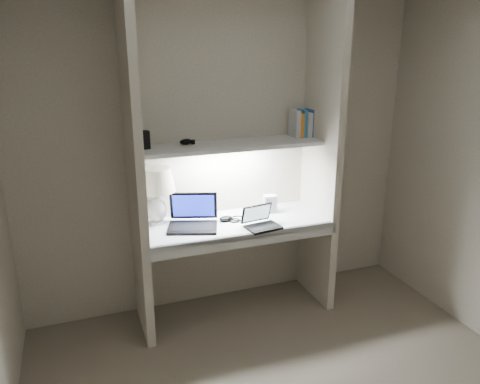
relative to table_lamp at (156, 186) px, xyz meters
name	(u,v)px	position (x,y,z in m)	size (l,w,h in m)	color
back_wall	(223,153)	(0.57, 0.10, 0.19)	(3.20, 0.01, 2.50)	beige
alcove_panel_left	(135,170)	(-0.16, -0.17, 0.19)	(0.06, 0.55, 2.50)	beige
alcove_panel_right	(322,154)	(1.30, -0.17, 0.19)	(0.06, 0.55, 2.50)	beige
desk	(235,224)	(0.57, -0.17, -0.31)	(1.40, 0.55, 0.04)	white
desk_apron	(247,240)	(0.57, -0.43, -0.34)	(1.46, 0.03, 0.10)	silver
shelf	(230,145)	(0.57, -0.08, 0.29)	(1.40, 0.36, 0.03)	silver
strip_light	(230,148)	(0.57, -0.08, 0.26)	(0.60, 0.04, 0.01)	white
table_lamp	(156,186)	(0.00, 0.00, 0.00)	(0.30, 0.30, 0.44)	white
laptop_main	(193,219)	(0.24, -0.15, -0.24)	(0.44, 0.41, 0.24)	black
laptop_netbook	(261,222)	(0.71, -0.34, -0.26)	(0.27, 0.25, 0.16)	black
speaker	(270,204)	(0.90, -0.07, -0.22)	(0.10, 0.07, 0.14)	silver
mouse	(226,218)	(0.51, -0.13, -0.28)	(0.11, 0.07, 0.04)	black
cable_coil	(238,218)	(0.60, -0.13, -0.29)	(0.11, 0.11, 0.01)	black
sticky_note	(191,232)	(0.20, -0.25, -0.29)	(0.07, 0.07, 0.00)	#E6F734
book_row	(304,124)	(1.21, -0.01, 0.40)	(0.21, 0.14, 0.22)	silver
shelf_box	(144,140)	(-0.07, -0.05, 0.36)	(0.08, 0.05, 0.13)	black
shelf_gadget	(186,142)	(0.24, 0.00, 0.32)	(0.10, 0.07, 0.04)	black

